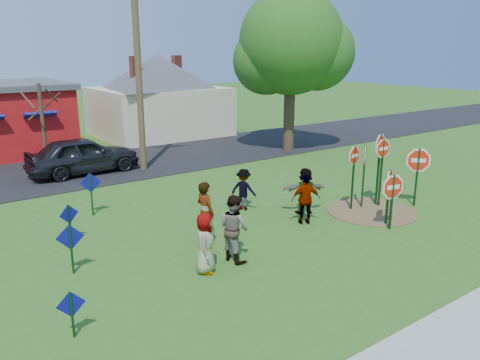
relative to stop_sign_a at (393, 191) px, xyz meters
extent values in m
plane|color=#2F5E1A|center=(-3.62, 2.45, -1.30)|extent=(120.00, 120.00, 0.00)
cube|color=#9E9E99|center=(-3.62, -4.75, -1.26)|extent=(22.00, 1.80, 0.08)
cube|color=black|center=(-3.62, 13.95, -1.28)|extent=(120.00, 7.50, 0.04)
cylinder|color=brown|center=(0.88, 1.45, -1.28)|extent=(3.20, 3.20, 0.03)
cube|color=navy|center=(-6.62, 16.85, 1.10)|extent=(1.60, 0.78, 0.45)
cube|color=beige|center=(1.88, 20.45, 0.30)|extent=(8.00, 7.00, 3.20)
pyramid|color=#4C4C51|center=(1.88, 20.45, 4.10)|extent=(9.40, 9.40, 2.20)
cube|color=brown|center=(-0.12, 19.45, 3.30)|extent=(0.55, 0.55, 1.40)
cube|color=brown|center=(3.88, 21.45, 3.30)|extent=(0.55, 0.55, 1.40)
cube|color=#0F3915|center=(0.00, 0.00, -0.39)|extent=(0.07, 0.09, 1.82)
cylinder|color=white|center=(0.00, 0.00, 0.12)|extent=(1.08, 0.27, 1.11)
cylinder|color=red|center=(0.00, 0.00, 0.12)|extent=(0.93, 0.24, 0.95)
cube|color=white|center=(0.00, 0.00, 0.12)|extent=(0.48, 0.12, 0.14)
cube|color=#0F3915|center=(0.45, 2.03, -0.12)|extent=(0.06, 0.07, 2.36)
cylinder|color=white|center=(0.45, 2.03, 0.72)|extent=(0.92, 0.20, 0.94)
cylinder|color=red|center=(0.45, 2.03, 0.72)|extent=(0.80, 0.18, 0.81)
cube|color=white|center=(0.45, 2.03, 0.72)|extent=(0.41, 0.09, 0.12)
cylinder|color=gold|center=(0.45, 2.03, 0.72)|extent=(0.92, 0.20, 0.94)
cube|color=#0F3915|center=(1.60, 1.70, -0.03)|extent=(0.05, 0.07, 2.54)
cylinder|color=white|center=(1.60, 1.70, 0.89)|extent=(0.96, 0.06, 0.96)
cylinder|color=red|center=(1.60, 1.70, 0.89)|extent=(0.83, 0.05, 0.83)
cube|color=white|center=(1.60, 1.70, 0.89)|extent=(0.42, 0.02, 0.12)
cube|color=#0F3915|center=(1.63, 1.86, 0.05)|extent=(0.08, 0.09, 2.69)
cylinder|color=white|center=(1.63, 1.86, 1.00)|extent=(1.07, 0.30, 1.10)
cylinder|color=red|center=(1.63, 1.86, 1.00)|extent=(0.92, 0.27, 0.95)
cube|color=white|center=(1.63, 1.86, 1.00)|extent=(0.47, 0.13, 0.14)
cylinder|color=gold|center=(1.63, 1.86, 1.00)|extent=(1.07, 0.30, 1.10)
cube|color=#0F3915|center=(0.26, 0.34, -0.35)|extent=(0.09, 0.10, 1.89)
cylinder|color=white|center=(0.26, 0.34, 0.17)|extent=(1.06, 0.54, 1.17)
cylinder|color=red|center=(0.26, 0.34, 0.17)|extent=(0.91, 0.47, 1.01)
cube|color=white|center=(0.26, 0.34, 0.17)|extent=(0.46, 0.24, 0.15)
cube|color=#0F3915|center=(2.72, 0.96, -0.21)|extent=(0.10, 0.10, 2.18)
cylinder|color=white|center=(2.72, 0.96, 0.45)|extent=(0.89, 0.82, 1.19)
cylinder|color=red|center=(2.72, 0.96, 0.45)|extent=(0.77, 0.71, 1.03)
cube|color=white|center=(2.72, 0.96, 0.45)|extent=(0.39, 0.36, 0.15)
cylinder|color=gold|center=(2.72, 0.96, 0.45)|extent=(0.88, 0.82, 1.19)
cube|color=#0F3915|center=(0.95, 1.97, -0.12)|extent=(0.09, 0.09, 2.36)
cylinder|color=white|center=(0.95, 1.97, 0.68)|extent=(0.84, 0.65, 1.04)
cylinder|color=red|center=(0.95, 1.97, 0.68)|extent=(0.73, 0.56, 0.90)
cube|color=white|center=(0.95, 1.97, 0.68)|extent=(0.37, 0.28, 0.13)
cube|color=#0F3915|center=(-10.19, -0.04, -0.79)|extent=(0.05, 0.06, 1.01)
cube|color=navy|center=(-10.19, -0.04, -0.56)|extent=(0.57, 0.08, 0.58)
cube|color=#0F3915|center=(-9.34, 2.82, -0.63)|extent=(0.07, 0.08, 1.34)
cube|color=navy|center=(-9.34, 2.82, -0.29)|extent=(0.69, 0.16, 0.70)
cube|color=#0F3915|center=(-8.75, 4.99, -0.71)|extent=(0.06, 0.07, 1.17)
cube|color=navy|center=(-8.75, 4.99, -0.42)|extent=(0.60, 0.15, 0.61)
cube|color=#0F3915|center=(-7.42, 6.95, -0.54)|extent=(0.07, 0.08, 1.52)
cube|color=navy|center=(-7.42, 6.95, -0.11)|extent=(0.69, 0.20, 0.71)
imported|color=#494A9B|center=(-6.49, 0.87, -0.49)|extent=(0.89, 0.94, 1.62)
imported|color=#257364|center=(-5.47, 2.51, -0.34)|extent=(0.53, 0.74, 1.92)
imported|color=brown|center=(-5.45, 1.05, -0.36)|extent=(0.80, 0.98, 1.87)
imported|color=#2F2F34|center=(-2.73, 4.34, -0.54)|extent=(0.99, 1.13, 1.52)
imported|color=#472A4F|center=(-1.90, 1.96, -0.46)|extent=(1.06, 0.84, 1.68)
imported|color=#25563B|center=(-1.20, 2.75, -0.46)|extent=(1.61, 1.10, 1.67)
imported|color=#28292C|center=(-5.80, 12.87, -0.39)|extent=(5.15, 2.24, 1.73)
cylinder|color=#4C3823|center=(-3.24, 11.87, 3.56)|extent=(0.30, 0.30, 9.71)
cylinder|color=#382819|center=(5.46, 11.19, 1.13)|extent=(0.62, 0.62, 4.85)
sphere|color=#215115|center=(5.46, 11.19, 4.76)|extent=(5.73, 5.73, 5.73)
sphere|color=#215115|center=(6.78, 10.53, 4.21)|extent=(4.19, 4.19, 4.19)
sphere|color=#215115|center=(4.47, 12.07, 3.77)|extent=(3.75, 3.75, 3.75)
cylinder|color=#382819|center=(-6.96, 14.95, 0.77)|extent=(0.18, 0.18, 4.13)
camera|label=1|loc=(-12.29, -8.76, 4.32)|focal=35.00mm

